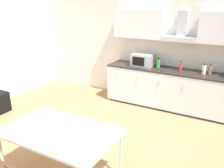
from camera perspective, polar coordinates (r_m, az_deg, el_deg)
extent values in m
cube|color=#9E754C|center=(4.47, -8.62, -13.59)|extent=(8.05, 7.93, 0.02)
cube|color=silver|center=(6.20, 6.21, 8.62)|extent=(6.44, 0.10, 2.55)
cube|color=#333333|center=(5.91, 13.74, -5.10)|extent=(2.97, 0.59, 0.05)
cube|color=silver|center=(5.75, 14.07, -1.16)|extent=(3.09, 0.64, 0.82)
cube|color=#282321|center=(5.62, 14.41, 2.90)|extent=(3.11, 0.66, 0.03)
cube|color=silver|center=(5.83, 1.08, 1.83)|extent=(0.01, 0.01, 0.14)
cube|color=silver|center=(5.62, 5.71, 1.07)|extent=(0.01, 0.01, 0.14)
cube|color=silver|center=(5.44, 10.68, 0.24)|extent=(0.01, 0.01, 0.14)
cube|color=silver|center=(5.32, 15.92, -0.63)|extent=(0.01, 0.01, 0.14)
cube|color=silver|center=(5.84, 15.47, 6.50)|extent=(3.09, 0.02, 0.58)
cube|color=silver|center=(5.89, 6.36, 13.53)|extent=(1.18, 0.34, 0.63)
cube|color=#B7BABF|center=(5.60, 15.35, 9.98)|extent=(0.74, 0.40, 0.10)
cube|color=#B7BABF|center=(5.68, 15.90, 12.99)|extent=(0.20, 0.16, 0.58)
cube|color=#ADADB2|center=(5.82, 7.07, 5.47)|extent=(0.48, 0.34, 0.28)
cube|color=black|center=(5.68, 6.02, 5.17)|extent=(0.29, 0.01, 0.20)
cylinder|color=green|center=(5.72, 10.54, 4.58)|extent=(0.08, 0.08, 0.19)
cylinder|color=black|center=(5.69, 10.61, 5.70)|extent=(0.03, 0.03, 0.04)
cylinder|color=white|center=(5.48, 20.31, 3.06)|extent=(0.08, 0.08, 0.19)
cylinder|color=black|center=(5.45, 20.45, 4.21)|extent=(0.03, 0.03, 0.04)
cylinder|color=brown|center=(5.50, 21.51, 2.94)|extent=(0.07, 0.07, 0.18)
cylinder|color=black|center=(5.47, 21.65, 4.06)|extent=(0.03, 0.03, 0.04)
cylinder|color=red|center=(5.52, 15.38, 3.80)|extent=(0.06, 0.06, 0.21)
cylinder|color=black|center=(5.49, 15.49, 5.07)|extent=(0.02, 0.02, 0.05)
cube|color=white|center=(3.41, -11.81, -10.75)|extent=(1.51, 0.94, 0.04)
cylinder|color=silver|center=(3.83, -23.85, -14.94)|extent=(0.04, 0.04, 0.69)
cylinder|color=silver|center=(4.27, -15.06, -10.15)|extent=(0.04, 0.04, 0.69)
cylinder|color=silver|center=(3.56, 2.06, -15.90)|extent=(0.04, 0.04, 0.69)
cone|color=silver|center=(3.03, -13.25, 8.22)|extent=(0.32, 0.32, 0.22)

